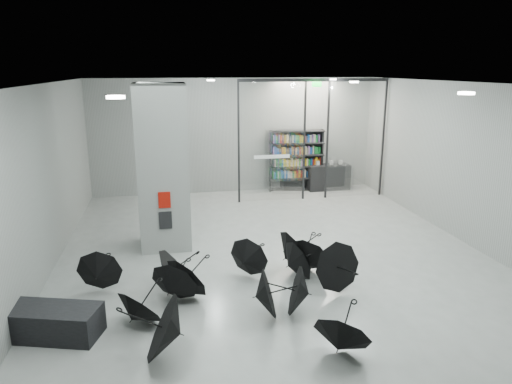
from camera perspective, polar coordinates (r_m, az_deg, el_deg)
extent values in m
plane|color=gray|center=(10.58, 3.17, -9.34)|extent=(14.00, 14.00, 0.00)
cube|color=gray|center=(9.66, 3.52, 12.86)|extent=(10.00, 14.00, 0.02)
cube|color=slate|center=(16.69, -2.57, 6.82)|extent=(10.00, 0.02, 4.00)
cube|color=slate|center=(9.99, -25.71, -0.15)|extent=(0.02, 14.00, 4.00)
cube|color=slate|center=(12.14, 26.89, 2.16)|extent=(0.02, 14.00, 4.00)
cube|color=slate|center=(11.59, -11.23, 2.96)|extent=(1.20, 1.20, 4.00)
cube|color=#A50A07|center=(11.14, -11.07, -0.95)|extent=(0.28, 0.04, 0.38)
cube|color=black|center=(11.28, -10.94, -3.40)|extent=(0.30, 0.03, 0.42)
cube|color=#0CE533|center=(15.42, 7.39, 12.84)|extent=(0.30, 0.06, 0.15)
cube|color=silver|center=(15.41, 1.95, 6.15)|extent=(2.20, 0.02, 3.95)
cube|color=silver|center=(16.29, 12.01, 6.32)|extent=(2.00, 0.02, 3.95)
cube|color=black|center=(15.21, -2.12, 6.03)|extent=(0.06, 0.06, 4.00)
cube|color=black|center=(15.69, 5.89, 6.24)|extent=(0.06, 0.06, 4.00)
cube|color=black|center=(15.94, 8.67, 6.28)|extent=(0.06, 0.06, 4.00)
cube|color=black|center=(16.71, 15.19, 6.33)|extent=(0.06, 0.06, 4.00)
cube|color=black|center=(15.61, 7.17, 13.35)|extent=(5.00, 0.08, 0.10)
cube|color=black|center=(8.75, -23.63, -14.28)|extent=(1.73, 1.12, 0.51)
cube|color=black|center=(17.37, 8.74, 1.81)|extent=(1.55, 0.66, 0.92)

